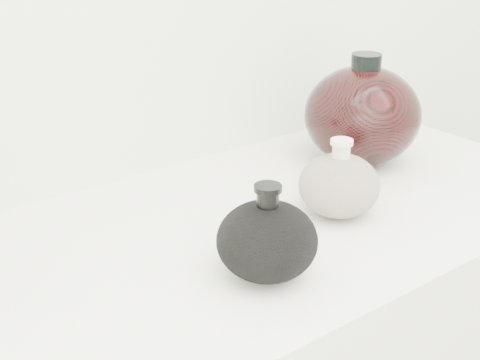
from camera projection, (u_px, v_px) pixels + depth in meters
black_gourd_vase at (267, 240)px, 0.79m from camera, size 0.13×0.13×0.12m
cream_gourd_vase at (339, 185)px, 0.95m from camera, size 0.14×0.14×0.11m
right_round_pot at (362, 115)px, 1.12m from camera, size 0.25×0.25×0.19m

